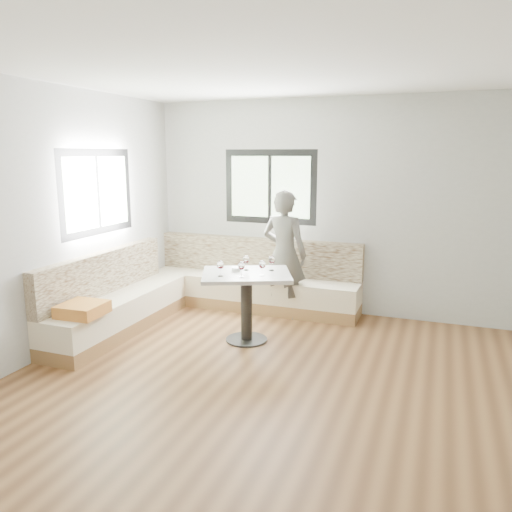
% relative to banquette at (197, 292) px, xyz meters
% --- Properties ---
extents(room, '(5.01, 5.01, 2.81)m').
position_rel_banquette_xyz_m(room, '(1.51, -1.54, 1.08)').
color(room, brown).
rests_on(room, ground).
extents(banquette, '(2.90, 2.80, 0.95)m').
position_rel_banquette_xyz_m(banquette, '(0.00, 0.00, 0.00)').
color(banquette, olive).
rests_on(banquette, ground).
extents(table, '(1.18, 1.07, 0.79)m').
position_rel_banquette_xyz_m(table, '(0.91, -0.55, 0.26)').
color(table, black).
rests_on(table, ground).
extents(person, '(0.66, 0.49, 1.65)m').
position_rel_banquette_xyz_m(person, '(1.04, 0.45, 0.49)').
color(person, '#5C5A53').
rests_on(person, ground).
extents(olive_ramekin, '(0.10, 0.10, 0.04)m').
position_rel_banquette_xyz_m(olive_ramekin, '(0.76, -0.50, 0.48)').
color(olive_ramekin, white).
rests_on(olive_ramekin, table).
extents(wine_glass_a, '(0.08, 0.08, 0.17)m').
position_rel_banquette_xyz_m(wine_glass_a, '(0.71, -0.79, 0.58)').
color(wine_glass_a, white).
rests_on(wine_glass_a, table).
extents(wine_glass_b, '(0.08, 0.08, 0.17)m').
position_rel_banquette_xyz_m(wine_glass_b, '(0.93, -0.75, 0.58)').
color(wine_glass_b, white).
rests_on(wine_glass_b, table).
extents(wine_glass_c, '(0.08, 0.08, 0.17)m').
position_rel_banquette_xyz_m(wine_glass_c, '(1.12, -0.61, 0.58)').
color(wine_glass_c, white).
rests_on(wine_glass_c, table).
extents(wine_glass_d, '(0.08, 0.08, 0.17)m').
position_rel_banquette_xyz_m(wine_glass_d, '(0.86, -0.43, 0.58)').
color(wine_glass_d, white).
rests_on(wine_glass_d, table).
extents(wine_glass_e, '(0.08, 0.08, 0.17)m').
position_rel_banquette_xyz_m(wine_glass_e, '(1.13, -0.34, 0.58)').
color(wine_glass_e, white).
rests_on(wine_glass_e, table).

